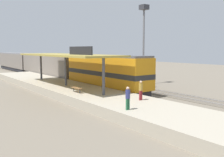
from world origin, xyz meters
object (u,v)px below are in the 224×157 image
Objects in this scene: locomotive at (106,72)px; passenger_carriage_front at (49,66)px; freight_car at (113,71)px; platform_bench at (77,88)px; light_mast at (144,28)px; passenger_carriage_rear at (16,61)px; person_walking at (128,97)px; person_waiting at (141,89)px.

locomotive is 0.72× the size of passenger_carriage_front.
freight_car is (4.60, -13.63, -0.34)m from passenger_carriage_front.
freight_car is at bearing 35.95° from platform_bench.
passenger_carriage_rear is at bearing 101.73° from light_mast.
freight_car reaches higher than person_walking.
passenger_carriage_front is at bearing 90.00° from locomotive.
light_mast is 6.84× the size of person_walking.
passenger_carriage_front is at bearing 83.00° from person_waiting.
locomotive is 13.78m from person_walking.
person_walking is (-3.17, -1.98, 0.00)m from person_waiting.
freight_car is at bearing 43.52° from locomotive.
platform_bench is at bearing -144.05° from freight_car.
freight_car is 19.90m from person_walking.
passenger_carriage_front is 19.46m from light_mast.
freight_car reaches higher than platform_bench.
person_waiting is (-11.25, -11.34, -6.54)m from light_mast.
platform_bench is at bearing -105.72° from passenger_carriage_front.
freight_car is at bearing 55.67° from person_walking.
passenger_carriage_rear is 34.74m from freight_car.
locomotive is 10.68m from person_waiting.
platform_bench is at bearing -161.69° from light_mast.
platform_bench is 0.99× the size of person_waiting.
passenger_carriage_front is at bearing 114.97° from light_mast.
freight_car is at bearing 60.89° from person_waiting.
freight_car is 7.02× the size of person_waiting.
person_waiting is at bearing -94.04° from passenger_carriage_rear.
passenger_carriage_front is 20.80m from passenger_carriage_rear.
passenger_carriage_rear is (0.00, 20.80, 0.00)m from passenger_carriage_front.
platform_bench is at bearing 85.92° from person_walking.
passenger_carriage_front reaches higher than person_walking.
passenger_carriage_rear is 49.01m from person_waiting.
locomotive is at bearing 71.12° from person_waiting.
person_waiting is (-3.45, -10.09, -0.56)m from locomotive.
platform_bench is 8.79m from person_walking.
platform_bench is 16.16m from light_mast.
light_mast is (13.80, 4.57, 7.05)m from platform_bench.
locomotive is 1.20× the size of freight_car.
freight_car reaches higher than person_waiting.
person_waiting is (-3.45, -48.89, -0.46)m from passenger_carriage_rear.
person_waiting and person_walking have the same top height.
platform_bench is 22.17m from passenger_carriage_front.
light_mast is (3.20, -3.12, 6.43)m from freight_car.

